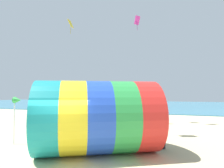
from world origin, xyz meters
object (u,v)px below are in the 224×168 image
object	(u,v)px
kite_yellow_diamond	(71,24)
bystander_mid_beach	(107,118)
kite_magenta_diamond	(137,21)
giant_inflatable_tube	(98,117)
kite_handler	(163,130)
beach_flag	(17,102)
bystander_near_water	(163,114)

from	to	relation	value
kite_yellow_diamond	bystander_mid_beach	xyz separation A→B (m)	(4.82, -2.55, -8.62)
kite_yellow_diamond	kite_magenta_diamond	world-z (taller)	kite_magenta_diamond
giant_inflatable_tube	kite_magenta_diamond	bearing A→B (deg)	92.12
kite_handler	bystander_mid_beach	world-z (taller)	kite_handler
giant_inflatable_tube	beach_flag	xyz separation A→B (m)	(-4.78, -0.01, 0.62)
giant_inflatable_tube	beach_flag	distance (m)	4.82
beach_flag	kite_yellow_diamond	bearing A→B (deg)	101.79
bystander_mid_beach	kite_handler	bearing A→B (deg)	-40.57
giant_inflatable_tube	beach_flag	size ratio (longest dim) A/B	2.49
beach_flag	kite_magenta_diamond	bearing A→B (deg)	67.18
bystander_near_water	beach_flag	distance (m)	12.24
kite_handler	kite_yellow_diamond	xyz separation A→B (m)	(-9.22, 6.32, 8.59)
beach_flag	bystander_near_water	bearing A→B (deg)	56.21
bystander_near_water	bystander_mid_beach	world-z (taller)	bystander_mid_beach
giant_inflatable_tube	bystander_mid_beach	xyz separation A→B (m)	(-1.66, 5.57, -0.78)
kite_handler	beach_flag	size ratio (longest dim) A/B	0.69
kite_yellow_diamond	beach_flag	size ratio (longest dim) A/B	0.56
giant_inflatable_tube	kite_yellow_diamond	distance (m)	13.01
giant_inflatable_tube	kite_magenta_diamond	size ratio (longest dim) A/B	4.59
kite_handler	bystander_near_water	size ratio (longest dim) A/B	1.07
bystander_near_water	bystander_mid_beach	size ratio (longest dim) A/B	0.96
kite_handler	kite_magenta_diamond	distance (m)	12.84
kite_handler	kite_magenta_diamond	xyz separation A→B (m)	(-3.13, 8.63, 8.98)
kite_handler	giant_inflatable_tube	bearing A→B (deg)	-146.82
kite_handler	kite_yellow_diamond	world-z (taller)	kite_yellow_diamond
kite_handler	beach_flag	bearing A→B (deg)	-166.47
beach_flag	bystander_mid_beach	bearing A→B (deg)	60.76
bystander_mid_beach	giant_inflatable_tube	bearing A→B (deg)	-73.43
kite_yellow_diamond	beach_flag	xyz separation A→B (m)	(1.70, -8.13, -7.23)
bystander_near_water	beach_flag	xyz separation A→B (m)	(-6.76, -10.10, 1.44)
bystander_near_water	bystander_mid_beach	xyz separation A→B (m)	(-3.64, -4.52, 0.05)
kite_magenta_diamond	giant_inflatable_tube	bearing A→B (deg)	-87.88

